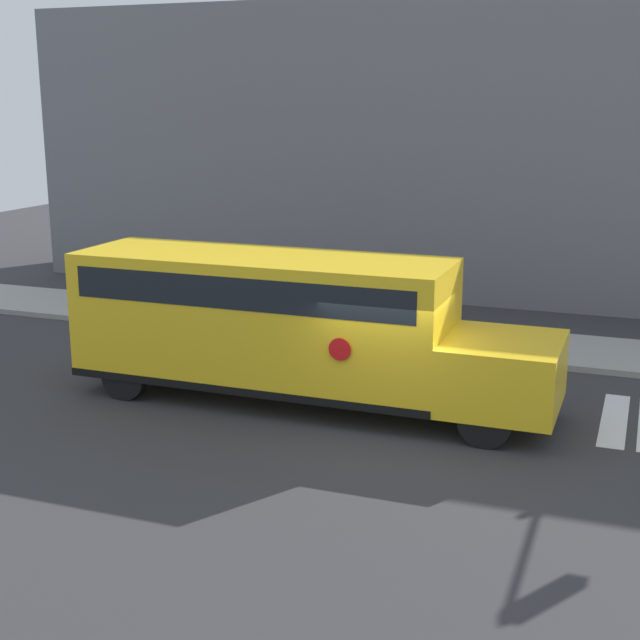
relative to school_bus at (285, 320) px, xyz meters
name	(u,v)px	position (x,y,z in m)	size (l,w,h in m)	color
ground_plane	(387,427)	(2.46, -0.77, -1.75)	(60.00, 60.00, 0.00)	#333335
sidewalk_strip	(458,341)	(2.46, 5.73, -1.67)	(44.00, 3.00, 0.15)	#9E9E99
building_backdrop	(507,151)	(2.46, 12.23, 2.85)	(32.00, 4.00, 9.19)	slate
school_bus	(285,320)	(0.00, 0.00, 0.00)	(10.03, 2.57, 3.07)	yellow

